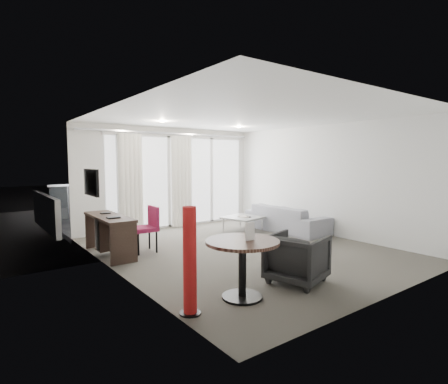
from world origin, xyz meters
TOP-DOWN VIEW (x-y plane):
  - floor at (0.00, 0.00)m, footprint 5.00×6.00m
  - ceiling at (0.00, 0.00)m, footprint 5.00×6.00m
  - wall_left at (-2.50, 0.00)m, footprint 0.00×6.00m
  - wall_right at (2.50, 0.00)m, footprint 0.00×6.00m
  - wall_front at (0.00, -3.00)m, footprint 5.00×0.00m
  - window_panel at (0.30, 2.98)m, footprint 4.00×0.02m
  - window_frame at (0.30, 2.97)m, footprint 4.10×0.06m
  - curtain_left at (-1.15, 2.82)m, footprint 0.60×0.20m
  - curtain_right at (0.25, 2.82)m, footprint 0.60×0.20m
  - curtain_track at (0.00, 2.82)m, footprint 4.80×0.04m
  - downlight_a at (-0.90, 1.60)m, footprint 0.12×0.12m
  - downlight_b at (1.20, 1.60)m, footprint 0.12×0.12m
  - desk at (-2.24, 1.17)m, footprint 0.49×1.57m
  - tv at (-2.46, 1.45)m, footprint 0.05×0.80m
  - desk_chair at (-1.63, 0.98)m, footprint 0.50×0.47m
  - round_table at (-1.56, -1.90)m, footprint 0.99×0.99m
  - menu_card at (-1.48, -1.96)m, footprint 0.13×0.03m
  - red_lamp at (-2.33, -1.90)m, footprint 0.29×0.29m
  - tub_armchair at (-0.55, -1.91)m, footprint 0.96×0.94m
  - coffee_table at (1.12, 1.33)m, footprint 1.00×1.00m
  - remote at (1.19, 1.20)m, footprint 0.06×0.14m
  - magazine at (1.13, 1.29)m, footprint 0.25×0.31m
  - sofa at (2.05, 0.75)m, footprint 0.86×2.19m
  - terrace_slab at (0.30, 4.50)m, footprint 5.60×3.00m
  - rattan_chair_a at (0.48, 4.22)m, footprint 0.72×0.72m
  - rattan_chair_b at (2.23, 4.91)m, footprint 0.71×0.71m
  - rattan_table at (1.67, 4.04)m, footprint 0.64×0.64m
  - balustrade at (0.30, 5.95)m, footprint 5.50×0.06m

SIDE VIEW (x-z plane):
  - terrace_slab at x=0.30m, z-range -0.12..0.00m
  - floor at x=0.00m, z-range 0.00..0.00m
  - coffee_table at x=1.12m, z-range 0.00..0.37m
  - rattan_table at x=1.67m, z-range 0.00..0.55m
  - sofa at x=2.05m, z-range 0.00..0.64m
  - tub_armchair at x=-0.55m, z-range 0.00..0.70m
  - remote at x=1.19m, z-range 0.35..0.37m
  - magazine at x=1.13m, z-range 0.35..0.37m
  - desk at x=-2.24m, z-range 0.00..0.73m
  - round_table at x=-1.56m, z-range 0.00..0.75m
  - rattan_chair_a at x=0.48m, z-range 0.00..0.80m
  - rattan_chair_b at x=2.23m, z-range 0.00..0.87m
  - desk_chair at x=-1.63m, z-range 0.00..0.88m
  - balustrade at x=0.30m, z-range -0.02..1.02m
  - red_lamp at x=-2.33m, z-range 0.00..1.24m
  - menu_card at x=-1.48m, z-range 0.60..0.84m
  - window_panel at x=0.30m, z-range 0.01..2.39m
  - curtain_left at x=-1.15m, z-range 0.01..2.39m
  - curtain_right at x=0.25m, z-range 0.01..2.39m
  - window_frame at x=0.30m, z-range -0.02..2.42m
  - wall_left at x=-2.50m, z-range 0.00..2.60m
  - wall_right at x=2.50m, z-range 0.00..2.60m
  - wall_front at x=0.00m, z-range 0.00..2.60m
  - tv at x=-2.46m, z-range 1.10..1.60m
  - curtain_track at x=0.00m, z-range 2.43..2.47m
  - downlight_a at x=-0.90m, z-range 2.58..2.60m
  - downlight_b at x=1.20m, z-range 2.58..2.60m
  - ceiling at x=0.00m, z-range 2.60..2.60m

